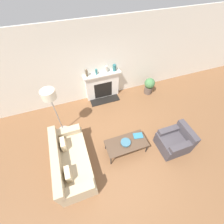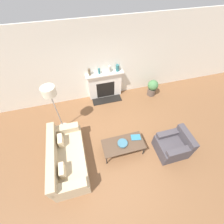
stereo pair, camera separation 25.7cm
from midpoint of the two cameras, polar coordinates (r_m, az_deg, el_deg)
The scene contains 14 objects.
ground_plane at distance 4.77m, azimuth 5.75°, elevation -15.52°, with size 18.00×18.00×0.00m, color brown.
wall_back at distance 5.56m, azimuth -2.98°, elevation 18.10°, with size 18.00×0.06×2.90m.
fireplace at distance 5.98m, azimuth -1.42°, elevation 10.05°, with size 1.42×0.59×1.11m.
couch at distance 4.48m, azimuth -15.20°, elevation -16.70°, with size 0.89×1.90×0.85m.
armchair_near at distance 4.93m, azimuth 23.73°, elevation -11.62°, with size 0.87×0.77×0.77m.
coffee_table at distance 4.46m, azimuth 6.00°, elevation -12.22°, with size 1.21×0.59×0.43m.
bowl at distance 4.38m, azimuth 5.74°, elevation -11.82°, with size 0.29×0.29×0.08m.
book at distance 4.58m, azimuth 10.68°, elevation -9.51°, with size 0.31×0.24×0.02m.
floor_lamp at distance 4.41m, azimuth -20.82°, elevation 5.67°, with size 0.39×0.39×1.79m.
mantel_vase_left at distance 5.50m, azimuth -7.26°, elevation 14.80°, with size 0.09×0.09×0.25m.
mantel_vase_center_left at distance 5.56m, azimuth -3.55°, elevation 15.21°, with size 0.08×0.08×0.21m.
mantel_vase_center_right at distance 5.62m, azimuth 0.35°, elevation 16.04°, with size 0.10×0.10×0.26m.
mantel_vase_right at distance 5.70m, azimuth 3.44°, elevation 16.37°, with size 0.13×0.13×0.24m.
potted_plant at distance 6.39m, azimuth 16.29°, elevation 9.03°, with size 0.42×0.42×0.70m.
Camera 2 is at (-0.86, -1.90, 4.28)m, focal length 24.00 mm.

